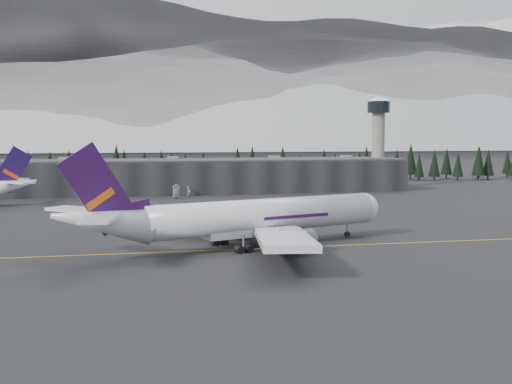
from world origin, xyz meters
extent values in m
plane|color=black|center=(0.00, 0.00, 0.00)|extent=(1400.00, 1400.00, 0.00)
cube|color=gold|center=(0.00, -2.00, 0.01)|extent=(400.00, 0.40, 0.02)
cube|color=black|center=(0.00, 125.00, 6.00)|extent=(160.00, 30.00, 12.00)
cube|color=#333335|center=(0.00, 125.00, 12.30)|extent=(160.00, 30.00, 0.60)
cylinder|color=gray|center=(75.00, 128.00, 16.00)|extent=(5.20, 5.20, 32.00)
cylinder|color=black|center=(75.00, 128.00, 33.25)|extent=(9.20, 9.20, 4.50)
cone|color=silver|center=(75.00, 128.00, 36.70)|extent=(10.00, 10.00, 2.00)
cube|color=black|center=(0.00, 162.00, 7.50)|extent=(360.00, 20.00, 15.00)
cylinder|color=silver|center=(-2.18, 1.45, 6.02)|extent=(49.83, 22.14, 6.57)
sphere|color=silver|center=(21.69, 9.41, 6.02)|extent=(6.57, 6.57, 6.57)
cone|color=silver|center=(-33.33, -8.93, 7.00)|extent=(19.52, 12.04, 9.51)
cube|color=silver|center=(-13.77, 15.47, 4.27)|extent=(28.25, 27.48, 2.81)
cylinder|color=gray|center=(-5.64, 11.83, 2.41)|extent=(8.06, 6.19, 4.16)
cube|color=silver|center=(-3.05, -16.72, 4.27)|extent=(13.73, 31.69, 2.81)
cylinder|color=gray|center=(1.28, -8.93, 2.41)|extent=(8.06, 6.19, 4.16)
cube|color=#2D0D41|center=(-33.85, -9.10, 12.58)|extent=(13.32, 4.90, 16.30)
cube|color=#CC570C|center=(-33.64, -9.03, 10.94)|extent=(5.26, 2.27, 4.01)
cube|color=silver|center=(-37.48, -3.39, 8.54)|extent=(12.27, 11.67, 0.55)
cube|color=silver|center=(-33.33, -15.85, 8.54)|extent=(7.24, 12.78, 0.55)
cylinder|color=black|center=(17.54, 8.02, 1.64)|extent=(0.55, 0.55, 3.28)
cylinder|color=black|center=(-11.01, 3.70, 1.64)|extent=(0.55, 0.55, 3.28)
cylinder|color=black|center=(-7.89, -5.64, 1.64)|extent=(0.55, 0.55, 3.28)
cone|color=white|center=(-63.19, 87.03, 6.29)|extent=(17.40, 9.32, 8.54)
cube|color=#1B0D3F|center=(-62.71, 87.14, 11.30)|extent=(12.26, 3.17, 14.64)
cube|color=red|center=(-62.90, 87.10, 9.83)|extent=(4.80, 1.57, 3.60)
cube|color=white|center=(-59.99, 81.70, 7.67)|extent=(10.56, 10.96, 0.49)
cube|color=white|center=(-62.54, 93.22, 7.67)|extent=(7.48, 11.64, 0.49)
imported|color=#BABABC|center=(-11.13, 98.99, 0.69)|extent=(3.05, 5.26, 1.38)
imported|color=silver|center=(-5.88, 108.02, 0.66)|extent=(3.94, 1.81, 1.31)
camera|label=1|loc=(-30.40, -121.50, 21.84)|focal=45.00mm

